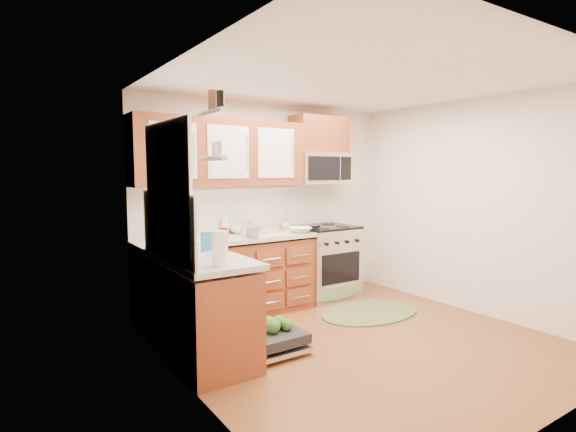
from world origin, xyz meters
TOP-DOWN VIEW (x-y plane):
  - floor at (0.00, 0.00)m, footprint 3.50×3.50m
  - ceiling at (0.00, 0.00)m, footprint 3.50×3.50m
  - wall_back at (0.00, 1.75)m, footprint 3.50×0.04m
  - wall_front at (0.00, -1.75)m, footprint 3.50×0.04m
  - wall_left at (-1.75, 0.00)m, footprint 0.04×3.50m
  - wall_right at (1.75, 0.00)m, footprint 0.04×3.50m
  - base_cabinet_back at (-0.73, 1.45)m, footprint 2.05×0.60m
  - base_cabinet_left at (-1.45, 0.52)m, footprint 0.60×1.25m
  - countertop_back at (-0.72, 1.44)m, footprint 2.07×0.64m
  - countertop_left at (-1.44, 0.53)m, footprint 0.64×1.27m
  - backsplash_back at (-0.73, 1.74)m, footprint 2.05×0.02m
  - backsplash_left at (-1.74, 0.52)m, footprint 0.02×1.25m
  - upper_cabinets at (-0.73, 1.57)m, footprint 2.05×0.35m
  - cabinet_over_mw at (0.68, 1.57)m, footprint 0.76×0.35m
  - range at (0.68, 1.43)m, footprint 0.76×0.64m
  - microwave at (0.68, 1.55)m, footprint 0.76×0.38m
  - sink at (-1.25, 1.42)m, footprint 0.62×0.50m
  - dishwasher at (-0.86, 0.30)m, footprint 0.70×0.60m
  - window at (-1.74, 0.50)m, footprint 0.03×1.05m
  - window_blind at (-1.71, 0.50)m, footprint 0.02×0.96m
  - shelf_upper at (-1.72, -0.35)m, footprint 0.04×0.40m
  - shelf_lower at (-1.72, -0.35)m, footprint 0.04×0.40m
  - rug at (0.71, 0.61)m, footprint 1.36×0.94m
  - skillet at (0.40, 1.36)m, footprint 0.27×0.27m
  - stock_pot at (-0.56, 1.22)m, footprint 0.25×0.25m
  - cutting_board at (-0.13, 1.51)m, footprint 0.36×0.29m
  - canister at (-0.41, 1.54)m, footprint 0.12×0.12m
  - paper_towel_roll at (-1.48, 0.06)m, footprint 0.16×0.16m
  - mustard_bottle at (-1.62, 0.65)m, footprint 0.09×0.09m
  - red_bottle at (-1.25, 0.45)m, footprint 0.07×0.07m
  - wooden_box at (-1.58, 0.79)m, footprint 0.18×0.15m
  - blue_carton at (-1.28, 0.74)m, footprint 0.12×0.09m
  - bowl_a at (0.15, 1.25)m, footprint 0.36×0.36m
  - bowl_b at (-0.48, 1.60)m, footprint 0.33×0.33m
  - cup at (0.20, 1.65)m, footprint 0.13×0.13m
  - soap_bottle_a at (-0.64, 1.68)m, footprint 0.10×0.10m
  - soap_bottle_b at (-1.47, 1.05)m, footprint 0.10×0.10m
  - soap_bottle_c at (-1.62, 0.79)m, footprint 0.18×0.18m

SIDE VIEW (x-z plane):
  - floor at x=0.00m, z-range 0.00..0.00m
  - rug at x=0.71m, z-range 0.00..0.02m
  - dishwasher at x=-0.86m, z-range 0.00..0.20m
  - base_cabinet_back at x=-0.73m, z-range 0.00..0.85m
  - base_cabinet_left at x=-1.45m, z-range 0.00..0.85m
  - range at x=0.68m, z-range 0.00..0.95m
  - sink at x=-1.25m, z-range 0.67..0.93m
  - countertop_back at x=-0.72m, z-range 0.88..0.93m
  - countertop_left at x=-1.44m, z-range 0.88..0.93m
  - cutting_board at x=-0.13m, z-range 0.93..0.95m
  - bowl_a at x=0.15m, z-range 0.93..0.99m
  - bowl_b at x=-0.48m, z-range 0.93..1.00m
  - cup at x=0.20m, z-range 0.93..1.01m
  - skillet at x=0.40m, z-range 0.95..0.99m
  - stock_pot at x=-0.56m, z-range 0.93..1.06m
  - canister at x=-0.41m, z-range 0.93..1.07m
  - wooden_box at x=-1.58m, z-range 0.93..1.08m
  - blue_carton at x=-1.28m, z-range 0.93..1.10m
  - soap_bottle_c at x=-1.62m, z-range 0.93..1.10m
  - soap_bottle_b at x=-1.47m, z-range 0.93..1.13m
  - red_bottle at x=-1.25m, z-range 0.93..1.17m
  - mustard_bottle at x=-1.62m, z-range 0.93..1.17m
  - soap_bottle_a at x=-0.64m, z-range 0.93..1.19m
  - paper_towel_roll at x=-1.48m, z-range 0.93..1.20m
  - backsplash_back at x=-0.73m, z-range 0.93..1.49m
  - backsplash_left at x=-1.74m, z-range 0.93..1.49m
  - wall_back at x=0.00m, z-range 0.00..2.50m
  - wall_front at x=0.00m, z-range 0.00..2.50m
  - wall_left at x=-1.75m, z-range 0.00..2.50m
  - wall_right at x=1.75m, z-range 0.00..2.50m
  - window at x=-1.74m, z-range 1.02..2.08m
  - microwave at x=0.68m, z-range 1.50..1.90m
  - shelf_lower at x=-1.72m, z-range 1.74..1.76m
  - upper_cabinets at x=-0.73m, z-range 1.50..2.25m
  - window_blind at x=-1.71m, z-range 1.68..2.08m
  - shelf_upper at x=-1.72m, z-range 2.03..2.06m
  - cabinet_over_mw at x=0.68m, z-range 1.90..2.37m
  - ceiling at x=0.00m, z-range 2.50..2.50m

